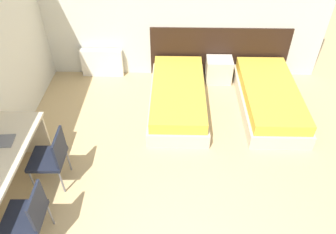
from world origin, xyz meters
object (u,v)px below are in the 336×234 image
bed_near_window (178,97)px  bed_near_door (269,98)px  chair_near_notebook (28,215)px  nightstand (219,70)px  chair_near_laptop (51,156)px

bed_near_window → bed_near_door: 1.54m
bed_near_door → chair_near_notebook: bearing=-141.7°
nightstand → bed_near_window: bearing=-132.8°
chair_near_laptop → chair_near_notebook: 0.85m
nightstand → chair_near_notebook: size_ratio=0.57×
bed_near_window → chair_near_laptop: size_ratio=2.42×
bed_near_window → bed_near_door: size_ratio=1.00×
nightstand → bed_near_door: bearing=-47.2°
chair_near_notebook → bed_near_window: bearing=55.5°
bed_near_door → nightstand: 1.14m
bed_near_door → chair_near_notebook: 4.05m
nightstand → chair_near_notebook: (-2.40, -3.34, 0.25)m
bed_near_door → chair_near_laptop: bearing=-152.4°
bed_near_window → bed_near_door: bearing=0.0°
bed_near_door → chair_near_laptop: size_ratio=2.42×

